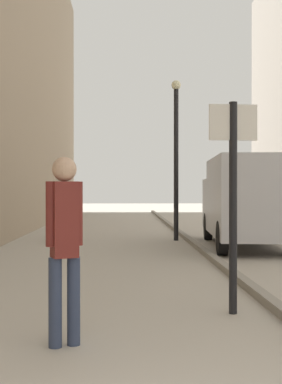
% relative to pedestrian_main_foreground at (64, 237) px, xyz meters
% --- Properties ---
extents(ground_plane, '(80.00, 80.00, 0.00)m').
position_rel_pedestrian_main_foreground_xyz_m(ground_plane, '(0.91, 8.50, -1.07)').
color(ground_plane, '#A8A093').
extents(kerb_strip, '(0.16, 40.00, 0.12)m').
position_rel_pedestrian_main_foreground_xyz_m(kerb_strip, '(2.49, 8.50, -1.01)').
color(kerb_strip, gray).
rests_on(kerb_strip, ground_plane).
extents(pedestrian_main_foreground, '(0.35, 0.28, 1.85)m').
position_rel_pedestrian_main_foreground_xyz_m(pedestrian_main_foreground, '(0.00, 0.00, 0.00)').
color(pedestrian_main_foreground, '#2D3851').
rests_on(pedestrian_main_foreground, ground_plane).
extents(delivery_van, '(2.35, 5.30, 2.33)m').
position_rel_pedestrian_main_foreground_xyz_m(delivery_van, '(3.86, 8.32, 0.19)').
color(delivery_van, '#B7B7BC').
rests_on(delivery_van, ground_plane).
extents(street_sign_post, '(0.60, 0.10, 2.60)m').
position_rel_pedestrian_main_foreground_xyz_m(street_sign_post, '(1.92, 1.22, 0.48)').
color(street_sign_post, black).
rests_on(street_sign_post, ground_plane).
extents(lamp_post, '(0.28, 0.28, 4.76)m').
position_rel_pedestrian_main_foreground_xyz_m(lamp_post, '(2.14, 10.06, 1.66)').
color(lamp_post, black).
rests_on(lamp_post, ground_plane).
extents(cafe_chair_near_window, '(0.53, 0.53, 0.94)m').
position_rel_pedestrian_main_foreground_xyz_m(cafe_chair_near_window, '(-1.33, 10.05, -0.52)').
color(cafe_chair_near_window, brown).
rests_on(cafe_chair_near_window, ground_plane).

